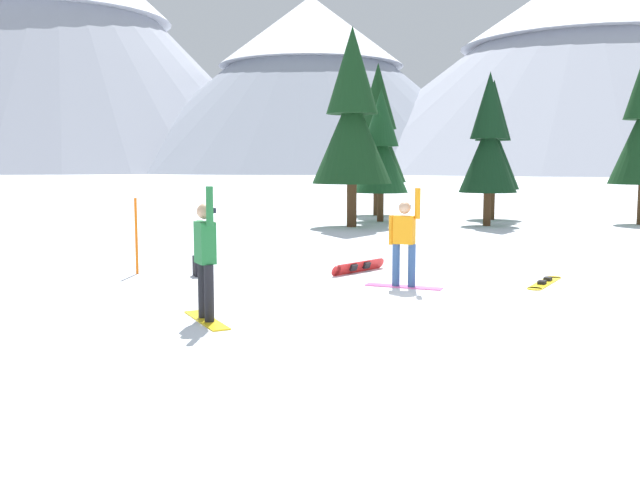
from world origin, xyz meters
name	(u,v)px	position (x,y,z in m)	size (l,w,h in m)	color
ground_plane	(420,315)	(0.00, 0.00, 0.00)	(800.00, 800.00, 0.00)	white
snowboarder_foreground	(205,257)	(-3.36, -0.58, 1.01)	(1.00, 1.44, 2.11)	yellow
snowboarder_midground	(404,241)	(-0.10, 2.60, 0.93)	(1.55, 0.76, 1.97)	pink
loose_snowboard_far_spare	(545,282)	(2.83, 3.22, 0.02)	(1.15, 1.82, 0.09)	yellow
loose_snowboard_near_left	(359,267)	(-0.99, 4.47, 0.13)	(1.24, 1.48, 0.25)	red
backpack_black	(199,266)	(-4.49, 3.77, 0.21)	(0.35, 0.38, 0.47)	black
trail_marker_pole	(136,236)	(-5.93, 3.98, 0.85)	(0.06, 0.06, 1.69)	orange
pine_tree_short	(493,144)	(4.80, 19.91, 3.31)	(2.35, 2.35, 6.07)	#472D19
pine_tree_young	(381,149)	(-0.10, 18.60, 3.05)	(2.32, 2.32, 5.59)	#472D19
pine_tree_broad	(489,142)	(4.05, 16.73, 3.28)	(2.25, 2.25, 6.02)	#472D19
pine_tree_twin	(378,133)	(-0.15, 22.21, 3.90)	(2.72, 2.72, 7.16)	#472D19
pine_tree_tall	(352,119)	(-1.29, 15.98, 4.17)	(3.08, 3.08, 7.65)	#472D19
peak_east_ridge	(61,41)	(-99.39, 218.52, 42.57)	(158.99, 158.99, 81.47)	#9EA3B2
peak_north_spur	(311,81)	(-16.04, 205.25, 27.63)	(124.61, 124.61, 52.88)	#8C93A3
peak_central_summit	(586,63)	(64.25, 199.09, 31.51)	(159.30, 159.30, 60.31)	#9EA3B2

